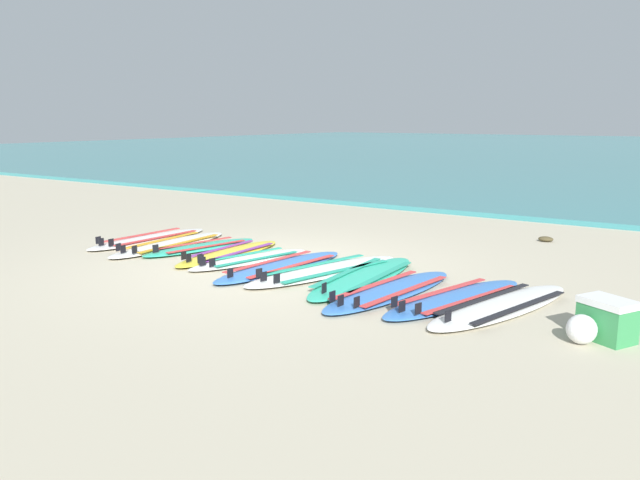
{
  "coord_description": "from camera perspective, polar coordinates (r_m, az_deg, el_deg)",
  "views": [
    {
      "loc": [
        5.11,
        -6.51,
        1.95
      ],
      "look_at": [
        0.23,
        0.8,
        0.25
      ],
      "focal_mm": 35.59,
      "sensor_mm": 36.0,
      "label": 1
    }
  ],
  "objects": [
    {
      "name": "ground_plane",
      "position": [
        8.5,
        -4.29,
        -2.34
      ],
      "size": [
        80.0,
        80.0,
        0.0
      ],
      "primitive_type": "plane",
      "color": "#B7AD93"
    },
    {
      "name": "surfboard_0",
      "position": [
        10.55,
        -15.12,
        0.11
      ],
      "size": [
        0.66,
        2.3,
        0.18
      ],
      "color": "white",
      "rests_on": "ground"
    },
    {
      "name": "surfboard_1",
      "position": [
        10.0,
        -13.34,
        -0.38
      ],
      "size": [
        0.7,
        2.39,
        0.18
      ],
      "color": "white",
      "rests_on": "ground"
    },
    {
      "name": "surfboard_2",
      "position": [
        9.69,
        -10.68,
        -0.64
      ],
      "size": [
        0.88,
        1.99,
        0.18
      ],
      "color": "#2DB793",
      "rests_on": "ground"
    },
    {
      "name": "surfboard_3",
      "position": [
        9.19,
        -8.15,
        -1.17
      ],
      "size": [
        0.59,
        2.14,
        0.18
      ],
      "color": "yellow",
      "rests_on": "ground"
    },
    {
      "name": "surfboard_4",
      "position": [
        8.75,
        -6.32,
        -1.74
      ],
      "size": [
        0.93,
        2.0,
        0.18
      ],
      "color": "white",
      "rests_on": "ground"
    },
    {
      "name": "surfboard_5",
      "position": [
        8.31,
        -3.51,
        -2.39
      ],
      "size": [
        0.78,
        2.37,
        0.18
      ],
      "color": "#3875CC",
      "rests_on": "ground"
    },
    {
      "name": "surfboard_6",
      "position": [
        8.06,
        0.47,
        -2.78
      ],
      "size": [
        1.23,
        2.58,
        0.18
      ],
      "color": "white",
      "rests_on": "ground"
    },
    {
      "name": "surfboard_7",
      "position": [
        7.76,
        3.95,
        -3.34
      ],
      "size": [
        0.76,
        2.5,
        0.18
      ],
      "color": "#2DB793",
      "rests_on": "ground"
    },
    {
      "name": "surfboard_8",
      "position": [
        7.18,
        6.35,
        -4.56
      ],
      "size": [
        0.84,
        2.36,
        0.18
      ],
      "color": "#3875CC",
      "rests_on": "ground"
    },
    {
      "name": "surfboard_9",
      "position": [
        7.0,
        12.1,
        -5.16
      ],
      "size": [
        1.11,
        2.32,
        0.18
      ],
      "color": "#3875CC",
      "rests_on": "ground"
    },
    {
      "name": "surfboard_10",
      "position": [
        6.84,
        16.03,
        -5.72
      ],
      "size": [
        1.15,
        2.43,
        0.18
      ],
      "color": "white",
      "rests_on": "ground"
    },
    {
      "name": "cooler_box",
      "position": [
        6.2,
        24.42,
        -6.51
      ],
      "size": [
        0.55,
        0.49,
        0.38
      ],
      "color": "#338C4C",
      "rests_on": "ground"
    },
    {
      "name": "beach_ball",
      "position": [
        6.04,
        22.46,
        -7.43
      ],
      "size": [
        0.26,
        0.26,
        0.26
      ],
      "primitive_type": "sphere",
      "color": "white",
      "rests_on": "ground"
    },
    {
      "name": "seaweed_clump_near_shoreline",
      "position": [
        10.76,
        19.64,
        0.08
      ],
      "size": [
        0.23,
        0.19,
        0.08
      ],
      "primitive_type": "ellipsoid",
      "color": "#4C4228",
      "rests_on": "ground"
    }
  ]
}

